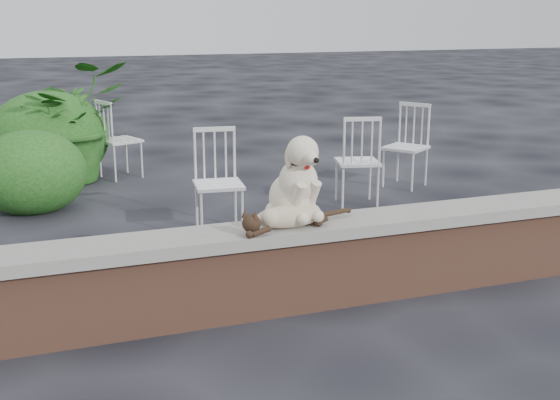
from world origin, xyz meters
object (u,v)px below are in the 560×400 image
object	(u,v)px
chair_d	(406,146)
chair_e	(120,139)
cat	(289,215)
dog	(292,177)
chair_b	(218,183)
chair_c	(357,160)
potted_plant_b	(69,131)
potted_plant_a	(72,121)

from	to	relation	value
chair_d	chair_e	size ratio (longest dim) A/B	1.00
cat	dog	bearing A→B (deg)	52.00
chair_d	chair_b	world-z (taller)	same
chair_d	chair_e	distance (m)	3.39
chair_d	chair_c	bearing A→B (deg)	-93.09
chair_b	chair_c	world-z (taller)	same
chair_e	potted_plant_b	xyz separation A→B (m)	(-0.56, 0.47, 0.05)
dog	chair_e	world-z (taller)	dog
potted_plant_a	cat	bearing A→B (deg)	-76.77
potted_plant_a	potted_plant_b	distance (m)	0.49
dog	chair_d	size ratio (longest dim) A/B	0.64
chair_d	chair_c	xyz separation A→B (m)	(-0.87, -0.53, 0.00)
chair_d	potted_plant_b	xyz separation A→B (m)	(-3.55, 2.05, 0.05)
potted_plant_b	chair_b	bearing A→B (deg)	-70.60
cat	chair_e	world-z (taller)	chair_e
chair_b	chair_c	xyz separation A→B (m)	(1.60, 0.48, 0.00)
cat	potted_plant_b	size ratio (longest dim) A/B	0.98
potted_plant_a	chair_d	bearing A→B (deg)	-24.27
dog	potted_plant_b	size ratio (longest dim) A/B	0.58
dog	potted_plant_a	world-z (taller)	potted_plant_a
cat	potted_plant_a	bearing A→B (deg)	93.31
dog	chair_e	distance (m)	4.33
chair_d	potted_plant_a	world-z (taller)	potted_plant_a
chair_e	potted_plant_b	world-z (taller)	potted_plant_b
chair_c	potted_plant_a	xyz separation A→B (m)	(-2.66, 2.12, 0.24)
chair_c	potted_plant_b	bearing A→B (deg)	-29.72
cat	potted_plant_a	world-z (taller)	potted_plant_a
dog	chair_d	distance (m)	3.63
chair_d	chair_c	size ratio (longest dim) A/B	1.00
cat	potted_plant_b	world-z (taller)	potted_plant_b
dog	chair_d	world-z (taller)	dog
chair_d	potted_plant_b	world-z (taller)	potted_plant_b
potted_plant_b	potted_plant_a	bearing A→B (deg)	-87.52
chair_b	potted_plant_b	distance (m)	3.25
chair_d	chair_e	bearing A→B (deg)	-152.27
dog	chair_e	xyz separation A→B (m)	(-0.58, 4.27, -0.41)
chair_c	cat	bearing A→B (deg)	69.03
chair_c	potted_plant_b	size ratio (longest dim) A/B	0.90
chair_c	potted_plant_b	xyz separation A→B (m)	(-2.68, 2.58, 0.05)
chair_c	chair_e	xyz separation A→B (m)	(-2.13, 2.11, 0.00)
cat	chair_b	size ratio (longest dim) A/B	1.08
cat	chair_b	world-z (taller)	chair_b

